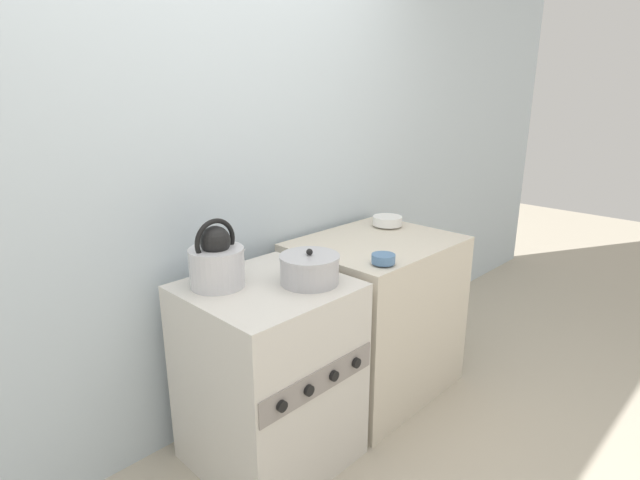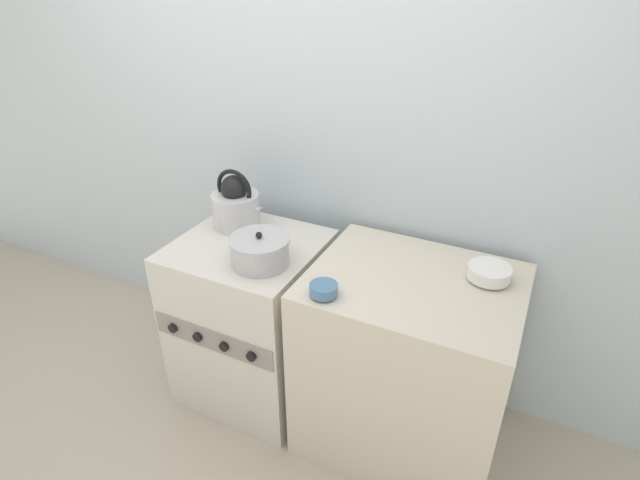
# 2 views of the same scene
# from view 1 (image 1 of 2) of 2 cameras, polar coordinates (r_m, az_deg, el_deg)

# --- Properties ---
(wall_back) EXTENTS (7.00, 0.06, 2.50)m
(wall_back) POSITION_cam_1_polar(r_m,az_deg,el_deg) (2.32, -13.35, 7.18)
(wall_back) COLOR silver
(wall_back) RESTS_ON ground_plane
(stove) EXTENTS (0.64, 0.64, 0.84)m
(stove) POSITION_cam_1_polar(r_m,az_deg,el_deg) (2.28, -5.81, -15.00)
(stove) COLOR beige
(stove) RESTS_ON ground_plane
(counter) EXTENTS (0.84, 0.67, 0.86)m
(counter) POSITION_cam_1_polar(r_m,az_deg,el_deg) (2.78, 6.24, -8.57)
(counter) COLOR beige
(counter) RESTS_ON ground_plane
(kettle) EXTENTS (0.28, 0.23, 0.29)m
(kettle) POSITION_cam_1_polar(r_m,az_deg,el_deg) (2.08, -11.68, -2.35)
(kettle) COLOR silver
(kettle) RESTS_ON stove
(cooking_pot) EXTENTS (0.25, 0.25, 0.15)m
(cooking_pot) POSITION_cam_1_polar(r_m,az_deg,el_deg) (2.08, -1.20, -3.32)
(cooking_pot) COLOR #B2B2B7
(cooking_pot) RESTS_ON stove
(enamel_bowl) EXTENTS (0.17, 0.17, 0.06)m
(enamel_bowl) POSITION_cam_1_polar(r_m,az_deg,el_deg) (2.89, 7.71, 2.19)
(enamel_bowl) COLOR white
(enamel_bowl) RESTS_ON counter
(small_ceramic_bowl) EXTENTS (0.11, 0.11, 0.05)m
(small_ceramic_bowl) POSITION_cam_1_polar(r_m,az_deg,el_deg) (2.26, 7.25, -2.15)
(small_ceramic_bowl) COLOR #4C729E
(small_ceramic_bowl) RESTS_ON counter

